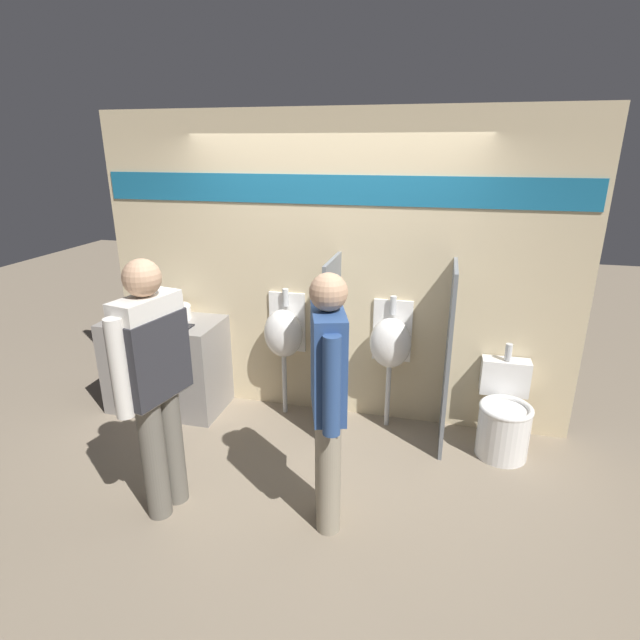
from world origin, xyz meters
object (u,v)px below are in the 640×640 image
(person_in_vest, at_px, (153,373))
(urinal_far, at_px, (390,343))
(person_with_lanyard, at_px, (328,394))
(sink_basin, at_px, (170,313))
(toilet, at_px, (504,419))
(urinal_near_counter, at_px, (284,333))
(cell_phone, at_px, (188,327))

(person_in_vest, bearing_deg, urinal_far, -30.65)
(urinal_far, xyz_separation_m, person_with_lanyard, (-0.25, -1.33, 0.15))
(sink_basin, relative_size, urinal_far, 0.32)
(toilet, distance_m, person_with_lanyard, 1.78)
(sink_basin, relative_size, urinal_near_counter, 0.32)
(cell_phone, xyz_separation_m, urinal_far, (1.76, 0.29, -0.09))
(urinal_far, xyz_separation_m, person_in_vest, (-1.36, -1.47, 0.23))
(sink_basin, distance_m, person_with_lanyard, 2.17)
(sink_basin, height_order, urinal_far, urinal_far)
(toilet, bearing_deg, sink_basin, 178.28)
(urinal_far, bearing_deg, sink_basin, -176.94)
(person_in_vest, height_order, person_with_lanyard, person_in_vest)
(urinal_far, height_order, toilet, urinal_far)
(cell_phone, bearing_deg, urinal_near_counter, 19.82)
(person_in_vest, xyz_separation_m, person_with_lanyard, (1.11, 0.13, -0.08))
(toilet, bearing_deg, person_with_lanyard, -136.88)
(urinal_near_counter, relative_size, urinal_far, 1.00)
(urinal_far, height_order, person_with_lanyard, person_with_lanyard)
(person_with_lanyard, bearing_deg, person_in_vest, 79.28)
(urinal_near_counter, xyz_separation_m, toilet, (1.93, -0.20, -0.50))
(urinal_near_counter, bearing_deg, person_in_vest, -105.08)
(toilet, xyz_separation_m, person_with_lanyard, (-1.21, -1.14, 0.65))
(person_in_vest, bearing_deg, toilet, -49.19)
(urinal_far, distance_m, person_in_vest, 2.02)
(urinal_near_counter, relative_size, person_with_lanyard, 0.69)
(toilet, xyz_separation_m, person_in_vest, (-2.33, -1.27, 0.73))
(cell_phone, distance_m, urinal_near_counter, 0.85)
(cell_phone, xyz_separation_m, person_with_lanyard, (1.52, -1.05, 0.06))
(person_with_lanyard, bearing_deg, urinal_far, -28.08)
(urinal_far, distance_m, person_with_lanyard, 1.37)
(sink_basin, bearing_deg, cell_phone, -33.38)
(urinal_near_counter, relative_size, person_in_vest, 0.67)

